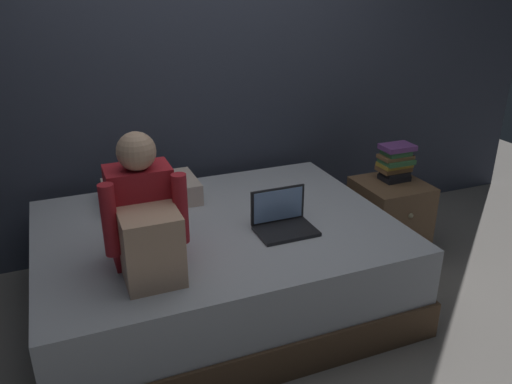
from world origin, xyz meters
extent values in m
plane|color=gray|center=(0.00, 0.00, 0.00)|extent=(8.00, 8.00, 0.00)
cube|color=#383D4C|center=(0.00, 1.20, 1.35)|extent=(5.60, 0.10, 2.70)
cube|color=brown|center=(-0.20, 0.30, 0.11)|extent=(2.00, 1.50, 0.21)
cube|color=#B2B7C1|center=(-0.20, 0.30, 0.37)|extent=(1.96, 1.46, 0.32)
cube|color=brown|center=(1.10, 0.45, 0.26)|extent=(0.44, 0.44, 0.53)
sphere|color=gray|center=(1.10, 0.23, 0.38)|extent=(0.04, 0.04, 0.04)
cube|color=#B21E28|center=(-0.64, 0.08, 0.77)|extent=(0.30, 0.20, 0.48)
sphere|color=tan|center=(-0.64, 0.05, 1.09)|extent=(0.18, 0.18, 0.18)
cube|color=tan|center=(-0.64, -0.14, 0.70)|extent=(0.26, 0.24, 0.34)
cylinder|color=#B21E28|center=(-0.80, -0.06, 0.83)|extent=(0.07, 0.07, 0.34)
cylinder|color=#B21E28|center=(-0.48, -0.06, 0.83)|extent=(0.07, 0.07, 0.34)
cube|color=black|center=(0.12, 0.06, 0.54)|extent=(0.32, 0.22, 0.02)
cube|color=black|center=(0.12, 0.17, 0.65)|extent=(0.32, 0.01, 0.20)
cube|color=#8CB2EA|center=(0.12, 0.16, 0.65)|extent=(0.29, 0.00, 0.18)
cube|color=beige|center=(-0.47, 0.75, 0.59)|extent=(0.56, 0.36, 0.13)
cube|color=black|center=(1.14, 0.49, 0.54)|extent=(0.18, 0.14, 0.03)
cube|color=black|center=(1.14, 0.49, 0.58)|extent=(0.17, 0.13, 0.03)
cube|color=brown|center=(1.14, 0.50, 0.61)|extent=(0.21, 0.14, 0.04)
cube|color=gold|center=(1.14, 0.49, 0.64)|extent=(0.21, 0.14, 0.03)
cube|color=#387042|center=(1.14, 0.48, 0.67)|extent=(0.21, 0.15, 0.03)
cube|color=brown|center=(1.14, 0.49, 0.70)|extent=(0.22, 0.14, 0.02)
cube|color=#387042|center=(1.14, 0.49, 0.73)|extent=(0.17, 0.13, 0.04)
cube|color=#703D84|center=(1.14, 0.49, 0.76)|extent=(0.22, 0.15, 0.03)
camera|label=1|loc=(-0.97, -2.18, 1.82)|focal=35.86mm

